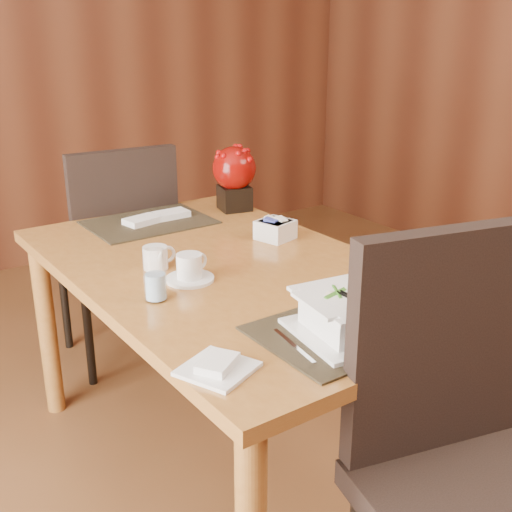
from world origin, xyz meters
TOP-DOWN VIEW (x-y plane):
  - dining_table at (0.00, 0.60)m, footprint 0.90×1.50m
  - placemat_near at (0.00, 0.05)m, footprint 0.45×0.33m
  - placemat_far at (0.00, 1.15)m, footprint 0.45×0.33m
  - soup_setting at (-0.01, 0.03)m, footprint 0.29×0.29m
  - coffee_cup at (-0.16, 0.56)m, footprint 0.14×0.14m
  - water_glass at (-0.31, 0.49)m, footprint 0.07×0.07m
  - creamer_jug at (-0.20, 0.71)m, footprint 0.10×0.10m
  - sugar_caddy at (0.28, 0.72)m, footprint 0.14×0.14m
  - berry_decor at (0.37, 1.12)m, footprint 0.18×0.18m
  - napkins_far at (0.04, 1.15)m, footprint 0.27×0.11m
  - bread_plate at (-0.37, 0.07)m, footprint 0.19×0.19m
  - near_chair at (0.04, -0.31)m, footprint 0.60×0.60m
  - far_chair at (0.00, 1.47)m, footprint 0.50×0.51m

SIDE VIEW (x-z plane):
  - far_chair at x=0.00m, z-range 0.06..1.06m
  - near_chair at x=0.04m, z-range 0.07..1.13m
  - dining_table at x=0.00m, z-range 0.28..1.03m
  - placemat_near at x=0.00m, z-range 0.75..0.76m
  - placemat_far at x=0.00m, z-range 0.75..0.76m
  - bread_plate at x=-0.37m, z-range 0.75..0.76m
  - napkins_far at x=0.04m, z-range 0.76..0.78m
  - sugar_caddy at x=0.28m, z-range 0.75..0.82m
  - coffee_cup at x=-0.16m, z-range 0.74..0.83m
  - creamer_jug at x=-0.20m, z-range 0.75..0.82m
  - soup_setting at x=-0.01m, z-range 0.75..0.85m
  - water_glass at x=-0.31m, z-range 0.75..0.89m
  - berry_decor at x=0.37m, z-range 0.77..1.03m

